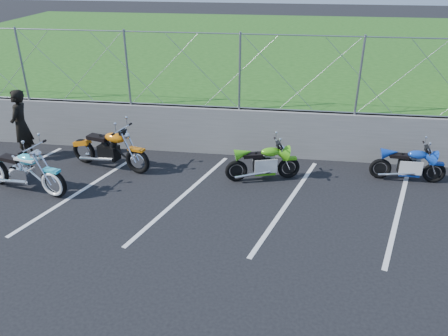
# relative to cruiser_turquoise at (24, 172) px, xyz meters

# --- Properties ---
(ground) EXTENTS (90.00, 90.00, 0.00)m
(ground) POSITION_rel_cruiser_turquoise_xyz_m (3.70, -0.72, -0.48)
(ground) COLOR black
(ground) RESTS_ON ground
(retaining_wall) EXTENTS (30.00, 0.22, 1.30)m
(retaining_wall) POSITION_rel_cruiser_turquoise_xyz_m (3.70, 2.78, 0.17)
(retaining_wall) COLOR slate
(retaining_wall) RESTS_ON ground
(grass_field) EXTENTS (30.00, 20.00, 1.30)m
(grass_field) POSITION_rel_cruiser_turquoise_xyz_m (3.70, 12.78, 0.17)
(grass_field) COLOR #1F5015
(grass_field) RESTS_ON ground
(chain_link_fence) EXTENTS (28.00, 0.03, 2.00)m
(chain_link_fence) POSITION_rel_cruiser_turquoise_xyz_m (3.70, 2.78, 1.82)
(chain_link_fence) COLOR gray
(chain_link_fence) RESTS_ON retaining_wall
(parking_lines) EXTENTS (18.29, 4.31, 0.01)m
(parking_lines) POSITION_rel_cruiser_turquoise_xyz_m (4.90, 0.28, -0.48)
(parking_lines) COLOR silver
(parking_lines) RESTS_ON ground
(cruiser_turquoise) EXTENTS (2.37, 0.82, 1.20)m
(cruiser_turquoise) POSITION_rel_cruiser_turquoise_xyz_m (0.00, 0.00, 0.00)
(cruiser_turquoise) COLOR black
(cruiser_turquoise) RESTS_ON ground
(naked_orange) EXTENTS (2.29, 0.84, 1.16)m
(naked_orange) POSITION_rel_cruiser_turquoise_xyz_m (1.54, 1.43, 0.02)
(naked_orange) COLOR black
(naked_orange) RESTS_ON ground
(sportbike_green) EXTENTS (1.83, 0.71, 0.97)m
(sportbike_green) POSITION_rel_cruiser_turquoise_xyz_m (5.48, 1.33, -0.06)
(sportbike_green) COLOR black
(sportbike_green) RESTS_ON ground
(sportbike_blue) EXTENTS (1.79, 0.64, 0.93)m
(sportbike_blue) POSITION_rel_cruiser_turquoise_xyz_m (8.98, 1.77, -0.08)
(sportbike_blue) COLOR black
(sportbike_blue) RESTS_ON ground
(person_standing) EXTENTS (0.57, 0.77, 1.92)m
(person_standing) POSITION_rel_cruiser_turquoise_xyz_m (-0.98, 1.68, 0.48)
(person_standing) COLOR black
(person_standing) RESTS_ON ground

